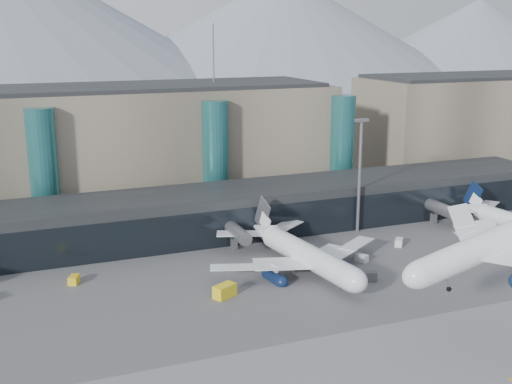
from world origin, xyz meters
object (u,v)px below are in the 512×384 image
jet_parked_mid (297,244)px  veh_c (368,276)px  veh_h (225,291)px  veh_g (361,258)px  lightmast_mid (360,169)px  veh_e (494,233)px  veh_d (399,242)px  veh_b (74,280)px

jet_parked_mid → veh_c: 14.68m
veh_h → veh_g: bearing=-16.5°
lightmast_mid → veh_c: (-13.25, -26.35, -13.54)m
veh_c → veh_e: veh_e is taller
veh_c → veh_d: (16.38, 14.50, -0.11)m
lightmast_mid → veh_e: bearing=-29.9°
veh_e → veh_h: size_ratio=0.81×
lightmast_mid → jet_parked_mid: 28.80m
lightmast_mid → veh_b: (-63.12, -8.03, -13.69)m
veh_d → veh_h: bearing=145.6°
veh_d → veh_e: size_ratio=0.84×
veh_d → veh_e: 22.91m
veh_c → veh_e: 40.75m
lightmast_mid → veh_h: size_ratio=6.39×
lightmast_mid → veh_c: bearing=-116.7°
veh_c → veh_g: veh_c is taller
veh_b → veh_d: bearing=-69.7°
veh_g → veh_h: 31.32m
veh_b → veh_d: veh_d is taller
veh_b → lightmast_mid: bearing=-59.1°
lightmast_mid → veh_g: 23.86m
veh_e → jet_parked_mid: bearing=176.4°
jet_parked_mid → veh_e: size_ratio=11.86×
jet_parked_mid → veh_d: jet_parked_mid is taller
veh_c → lightmast_mid: bearing=84.4°
lightmast_mid → veh_b: size_ratio=10.14×
veh_b → veh_c: size_ratio=0.80×
lightmast_mid → veh_b: 65.08m
veh_g → veh_h: size_ratio=0.62×
lightmast_mid → veh_d: 18.34m
veh_e → veh_b: bearing=171.3°
veh_h → lightmast_mid: bearing=2.4°
jet_parked_mid → veh_g: bearing=-105.5°
veh_d → veh_c: bearing=171.7°
veh_c → veh_g: size_ratio=1.27×
veh_d → veh_e: bearing=-57.3°
veh_b → veh_g: (53.94, -9.22, -0.00)m
veh_b → veh_e: bearing=-70.8°
veh_g → veh_c: bearing=-50.3°
lightmast_mid → veh_d: size_ratio=9.45×
jet_parked_mid → veh_e: 48.29m
lightmast_mid → veh_h: (-39.83, -23.68, -13.31)m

